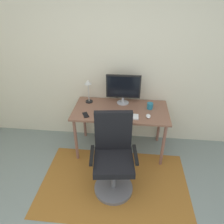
# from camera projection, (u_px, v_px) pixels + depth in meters

# --- Properties ---
(wall_back) EXTENTS (6.00, 0.10, 2.60)m
(wall_back) POSITION_uv_depth(u_px,v_px,m) (112.00, 63.00, 3.07)
(wall_back) COLOR beige
(wall_back) RESTS_ON ground
(area_rug) EXTENTS (1.94, 1.23, 0.01)m
(area_rug) POSITION_uv_depth(u_px,v_px,m) (114.00, 183.00, 2.78)
(area_rug) COLOR #945D23
(area_rug) RESTS_ON ground
(desk) EXTENTS (1.37, 0.69, 0.74)m
(desk) POSITION_uv_depth(u_px,v_px,m) (120.00, 114.00, 3.04)
(desk) COLOR brown
(desk) RESTS_ON ground
(monitor) EXTENTS (0.51, 0.18, 0.45)m
(monitor) POSITION_uv_depth(u_px,v_px,m) (123.00, 88.00, 3.03)
(monitor) COLOR #B2B2B7
(monitor) RESTS_ON desk
(keyboard) EXTENTS (0.43, 0.13, 0.02)m
(keyboard) POSITION_uv_depth(u_px,v_px,m) (123.00, 116.00, 2.82)
(keyboard) COLOR white
(keyboard) RESTS_ON desk
(computer_mouse) EXTENTS (0.06, 0.10, 0.03)m
(computer_mouse) POSITION_uv_depth(u_px,v_px,m) (148.00, 116.00, 2.81)
(computer_mouse) COLOR white
(computer_mouse) RESTS_ON desk
(coffee_cup) EXTENTS (0.09, 0.09, 0.09)m
(coffee_cup) POSITION_uv_depth(u_px,v_px,m) (150.00, 106.00, 2.99)
(coffee_cup) COLOR teal
(coffee_cup) RESTS_ON desk
(cell_phone) EXTENTS (0.12, 0.16, 0.01)m
(cell_phone) POSITION_uv_depth(u_px,v_px,m) (86.00, 115.00, 2.86)
(cell_phone) COLOR black
(cell_phone) RESTS_ON desk
(desk_lamp) EXTENTS (0.11, 0.11, 0.36)m
(desk_lamp) POSITION_uv_depth(u_px,v_px,m) (88.00, 87.00, 3.06)
(desk_lamp) COLOR black
(desk_lamp) RESTS_ON desk
(office_chair) EXTENTS (0.58, 0.52, 1.06)m
(office_chair) POSITION_uv_depth(u_px,v_px,m) (113.00, 160.00, 2.52)
(office_chair) COLOR slate
(office_chair) RESTS_ON ground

